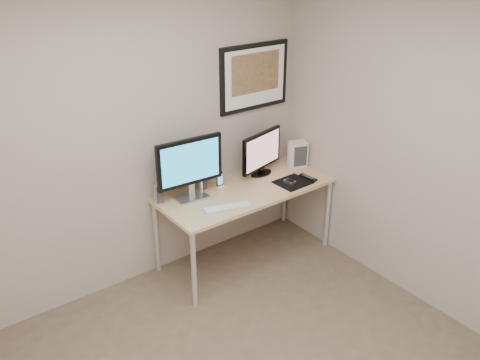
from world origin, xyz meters
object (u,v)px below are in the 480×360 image
(desk, at_px, (246,195))
(fan_unit, at_px, (298,154))
(monitor_large, at_px, (190,166))
(keyboard, at_px, (227,207))
(speaker_left, at_px, (158,193))
(monitor_tv, at_px, (262,152))
(phone_dock, at_px, (220,180))
(speaker_right, at_px, (202,180))
(framed_art, at_px, (254,77))

(desk, relative_size, fan_unit, 6.28)
(monitor_large, bearing_deg, keyboard, -62.87)
(desk, distance_m, fan_unit, 0.74)
(speaker_left, bearing_deg, monitor_tv, 2.24)
(keyboard, bearing_deg, phone_dock, 81.23)
(phone_dock, bearing_deg, monitor_tv, -3.40)
(desk, bearing_deg, keyboard, -150.10)
(desk, height_order, speaker_right, speaker_right)
(monitor_large, xyz_separation_m, speaker_left, (-0.26, 0.09, -0.21))
(desk, relative_size, monitor_tv, 3.03)
(framed_art, height_order, speaker_left, framed_art)
(monitor_tv, xyz_separation_m, fan_unit, (0.41, -0.06, -0.10))
(keyboard, height_order, fan_unit, fan_unit)
(monitor_tv, relative_size, speaker_right, 2.90)
(speaker_left, height_order, fan_unit, fan_unit)
(framed_art, bearing_deg, fan_unit, -34.55)
(keyboard, distance_m, fan_unit, 1.10)
(speaker_left, bearing_deg, speaker_right, 5.42)
(monitor_tv, bearing_deg, monitor_large, 167.08)
(desk, distance_m, phone_dock, 0.27)
(monitor_large, distance_m, phone_dock, 0.39)
(framed_art, relative_size, monitor_tv, 1.42)
(framed_art, distance_m, phone_dock, 0.99)
(speaker_right, bearing_deg, monitor_large, -168.54)
(speaker_right, relative_size, phone_dock, 1.27)
(framed_art, distance_m, monitor_large, 1.05)
(framed_art, bearing_deg, monitor_large, -166.41)
(speaker_left, xyz_separation_m, keyboard, (0.41, -0.42, -0.09))
(speaker_left, height_order, keyboard, speaker_left)
(speaker_left, xyz_separation_m, speaker_right, (0.43, -0.01, -0.00))
(monitor_large, bearing_deg, monitor_tv, 4.82)
(speaker_right, xyz_separation_m, phone_dock, (0.15, -0.06, -0.02))
(monitor_large, distance_m, speaker_left, 0.35)
(framed_art, height_order, fan_unit, framed_art)
(desk, bearing_deg, speaker_right, 146.53)
(framed_art, relative_size, fan_unit, 2.94)
(speaker_right, bearing_deg, framed_art, -6.60)
(monitor_large, xyz_separation_m, fan_unit, (1.20, -0.04, -0.17))
(desk, xyz_separation_m, fan_unit, (0.71, 0.09, 0.19))
(framed_art, xyz_separation_m, phone_dock, (-0.52, -0.18, -0.82))
(phone_dock, xyz_separation_m, keyboard, (-0.18, -0.36, -0.06))
(speaker_left, bearing_deg, monitor_large, -13.38)
(fan_unit, bearing_deg, monitor_large, -163.70)
(monitor_large, bearing_deg, fan_unit, 1.46)
(monitor_large, xyz_separation_m, speaker_right, (0.17, 0.09, -0.21))
(speaker_right, bearing_deg, keyboard, -109.32)
(monitor_tv, bearing_deg, speaker_left, 161.65)
(phone_dock, bearing_deg, fan_unit, -6.84)
(speaker_left, bearing_deg, phone_dock, -0.16)
(framed_art, xyz_separation_m, monitor_large, (-0.84, -0.20, -0.59))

